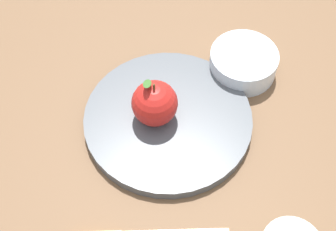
{
  "coord_description": "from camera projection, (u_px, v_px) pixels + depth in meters",
  "views": [
    {
      "loc": [
        -0.14,
        0.34,
        0.62
      ],
      "look_at": [
        -0.01,
        -0.04,
        0.02
      ],
      "focal_mm": 50.77,
      "sensor_mm": 36.0,
      "label": 1
    }
  ],
  "objects": [
    {
      "name": "ground_plane",
      "position": [
        154.0,
        142.0,
        0.72
      ],
      "size": [
        2.4,
        2.4,
        0.0
      ],
      "primitive_type": "plane",
      "color": "brown"
    },
    {
      "name": "dinner_plate",
      "position": [
        168.0,
        119.0,
        0.73
      ],
      "size": [
        0.26,
        0.26,
        0.02
      ],
      "color": "#4C5156",
      "rests_on": "ground_plane"
    },
    {
      "name": "apple",
      "position": [
        155.0,
        103.0,
        0.7
      ],
      "size": [
        0.07,
        0.07,
        0.08
      ],
      "color": "#B21E19",
      "rests_on": "dinner_plate"
    },
    {
      "name": "side_bowl",
      "position": [
        243.0,
        61.0,
        0.78
      ],
      "size": [
        0.11,
        0.11,
        0.04
      ],
      "color": "silver",
      "rests_on": "ground_plane"
    }
  ]
}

